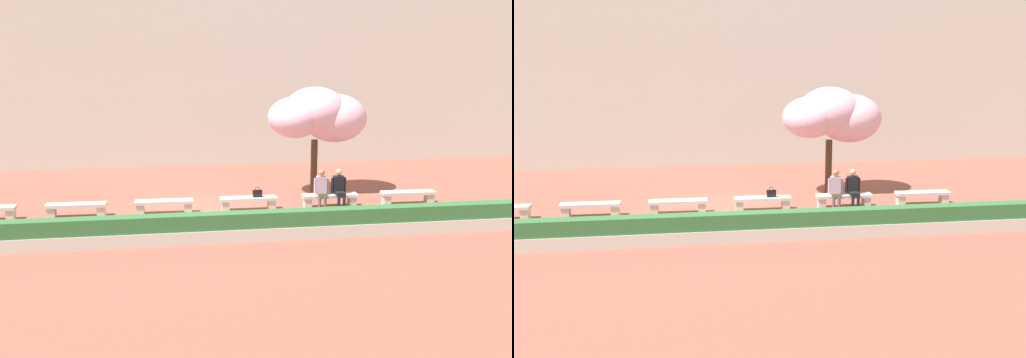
# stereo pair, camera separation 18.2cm
# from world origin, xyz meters

# --- Properties ---
(ground_plane) EXTENTS (100.00, 100.00, 0.00)m
(ground_plane) POSITION_xyz_m (0.00, 0.00, 0.00)
(ground_plane) COLOR #8E5142
(building_facade) EXTENTS (30.90, 4.00, 10.05)m
(building_facade) POSITION_xyz_m (0.00, 9.64, 5.02)
(building_facade) COLOR beige
(building_facade) RESTS_ON ground
(stone_bench_near_west) EXTENTS (1.86, 0.46, 0.45)m
(stone_bench_near_west) POSITION_xyz_m (-4.08, 0.00, 0.30)
(stone_bench_near_west) COLOR beige
(stone_bench_near_west) RESTS_ON ground
(stone_bench_center) EXTENTS (1.86, 0.46, 0.45)m
(stone_bench_center) POSITION_xyz_m (-1.36, 0.00, 0.30)
(stone_bench_center) COLOR beige
(stone_bench_center) RESTS_ON ground
(stone_bench_near_east) EXTENTS (1.86, 0.46, 0.45)m
(stone_bench_near_east) POSITION_xyz_m (1.36, 0.00, 0.30)
(stone_bench_near_east) COLOR beige
(stone_bench_near_east) RESTS_ON ground
(stone_bench_east_end) EXTENTS (1.86, 0.46, 0.45)m
(stone_bench_east_end) POSITION_xyz_m (4.08, 0.00, 0.30)
(stone_bench_east_end) COLOR beige
(stone_bench_east_end) RESTS_ON ground
(stone_bench_far_east) EXTENTS (1.86, 0.46, 0.45)m
(stone_bench_far_east) POSITION_xyz_m (6.80, 0.00, 0.30)
(stone_bench_far_east) COLOR beige
(stone_bench_far_east) RESTS_ON ground
(person_seated_left) EXTENTS (0.51, 0.72, 1.29)m
(person_seated_left) POSITION_xyz_m (3.78, -0.05, 0.70)
(person_seated_left) COLOR black
(person_seated_left) RESTS_ON ground
(person_seated_right) EXTENTS (0.51, 0.68, 1.29)m
(person_seated_right) POSITION_xyz_m (4.37, -0.05, 0.70)
(person_seated_right) COLOR black
(person_seated_right) RESTS_ON ground
(handbag) EXTENTS (0.30, 0.15, 0.34)m
(handbag) POSITION_xyz_m (1.65, -0.02, 0.58)
(handbag) COLOR black
(handbag) RESTS_ON stone_bench_near_east
(cherry_tree_main) EXTENTS (3.60, 2.33, 3.83)m
(cherry_tree_main) POSITION_xyz_m (4.12, 2.00, 2.82)
(cherry_tree_main) COLOR #473323
(cherry_tree_main) RESTS_ON ground
(planter_hedge_foreground) EXTENTS (18.15, 0.50, 0.80)m
(planter_hedge_foreground) POSITION_xyz_m (0.00, -2.93, 0.39)
(planter_hedge_foreground) COLOR beige
(planter_hedge_foreground) RESTS_ON ground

